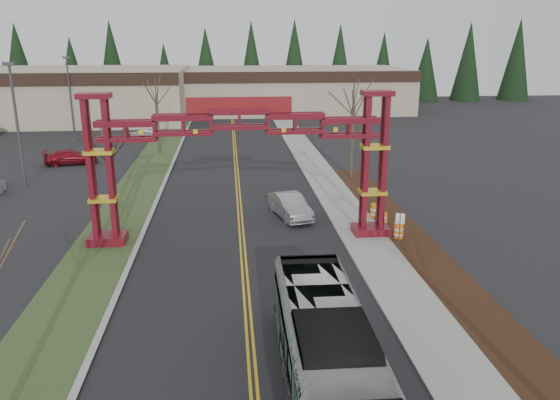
{
  "coord_description": "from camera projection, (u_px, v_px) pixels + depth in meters",
  "views": [
    {
      "loc": [
        -0.64,
        -13.3,
        11.78
      ],
      "look_at": [
        1.88,
        13.18,
        3.88
      ],
      "focal_mm": 35.0,
      "sensor_mm": 36.0,
      "label": 1
    }
  ],
  "objects": [
    {
      "name": "gateway_arch",
      "position": [
        240.0,
        143.0,
        31.58
      ],
      "size": [
        18.2,
        1.6,
        8.9
      ],
      "color": "#590B16",
      "rests_on": "ground"
    },
    {
      "name": "bare_tree_median_far",
      "position": [
        156.0,
        98.0,
        56.27
      ],
      "size": [
        3.02,
        3.02,
        7.9
      ],
      "color": "#382D26",
      "rests_on": "ground"
    },
    {
      "name": "curb_right",
      "position": [
        322.0,
        203.0,
        40.5
      ],
      "size": [
        0.3,
        110.0,
        0.15
      ],
      "primitive_type": "cube",
      "color": "#9E9E99",
      "rests_on": "ground"
    },
    {
      "name": "light_pole_far",
      "position": [
        69.0,
        89.0,
        70.29
      ],
      "size": [
        0.83,
        0.42,
        9.58
      ],
      "color": "#3F3F44",
      "rests_on": "ground"
    },
    {
      "name": "barrel_mid",
      "position": [
        383.0,
        219.0,
        35.62
      ],
      "size": [
        0.48,
        0.48,
        0.88
      ],
      "color": "orange",
      "rests_on": "ground"
    },
    {
      "name": "bare_tree_right_far",
      "position": [
        354.0,
        108.0,
        46.33
      ],
      "size": [
        3.22,
        3.22,
        8.3
      ],
      "color": "#382D26",
      "rests_on": "ground"
    },
    {
      "name": "silver_sedan",
      "position": [
        290.0,
        206.0,
        37.18
      ],
      "size": [
        2.82,
        5.14,
        1.6
      ],
      "primitive_type": "imported",
      "rotation": [
        0.0,
        0.0,
        0.24
      ],
      "color": "#A5A8AD",
      "rests_on": "ground"
    },
    {
      "name": "road",
      "position": [
        239.0,
        206.0,
        39.96
      ],
      "size": [
        12.0,
        110.0,
        0.02
      ],
      "primitive_type": "cube",
      "color": "black",
      "rests_on": "ground"
    },
    {
      "name": "parked_car_far_a",
      "position": [
        142.0,
        135.0,
        65.66
      ],
      "size": [
        3.94,
        1.72,
        1.26
      ],
      "primitive_type": "imported",
      "rotation": [
        0.0,
        0.0,
        4.61
      ],
      "color": "#B2B7BA",
      "rests_on": "ground"
    },
    {
      "name": "barrel_north",
      "position": [
        375.0,
        211.0,
        36.97
      ],
      "size": [
        0.56,
        0.56,
        1.04
      ],
      "color": "orange",
      "rests_on": "ground"
    },
    {
      "name": "lane_line_left",
      "position": [
        238.0,
        205.0,
        39.94
      ],
      "size": [
        0.12,
        100.0,
        0.01
      ],
      "primitive_type": "cube",
      "color": "gold",
      "rests_on": "road"
    },
    {
      "name": "conifer_treeline",
      "position": [
        232.0,
        68.0,
        102.08
      ],
      "size": [
        116.1,
        5.6,
        13.0
      ],
      "color": "black",
      "rests_on": "ground"
    },
    {
      "name": "retail_building_west",
      "position": [
        29.0,
        95.0,
        80.99
      ],
      "size": [
        46.0,
        22.3,
        7.5
      ],
      "color": "tan",
      "rests_on": "ground"
    },
    {
      "name": "parked_car_mid_a",
      "position": [
        71.0,
        157.0,
        52.96
      ],
      "size": [
        5.26,
        3.05,
        1.43
      ],
      "primitive_type": "imported",
      "rotation": [
        0.0,
        0.0,
        1.79
      ],
      "color": "maroon",
      "rests_on": "ground"
    },
    {
      "name": "retail_building_east",
      "position": [
        290.0,
        89.0,
        92.32
      ],
      "size": [
        38.0,
        20.3,
        7.0
      ],
      "color": "tan",
      "rests_on": "ground"
    },
    {
      "name": "curb_left",
      "position": [
        154.0,
        207.0,
        39.38
      ],
      "size": [
        0.3,
        110.0,
        0.15
      ],
      "primitive_type": "cube",
      "color": "#9E9E99",
      "rests_on": "ground"
    },
    {
      "name": "light_pole_near",
      "position": [
        16.0,
        117.0,
        43.31
      ],
      "size": [
        0.87,
        0.43,
        10.02
      ],
      "color": "#3F3F44",
      "rests_on": "ground"
    },
    {
      "name": "landscape_strip",
      "position": [
        456.0,
        289.0,
        26.55
      ],
      "size": [
        2.6,
        50.0,
        0.12
      ],
      "primitive_type": "cube",
      "color": "black",
      "rests_on": "ground"
    },
    {
      "name": "sidewalk_right",
      "position": [
        341.0,
        202.0,
        40.63
      ],
      "size": [
        2.6,
        110.0,
        0.14
      ],
      "primitive_type": "cube",
      "color": "gray",
      "rests_on": "ground"
    },
    {
      "name": "lane_line_right",
      "position": [
        241.0,
        205.0,
        39.97
      ],
      "size": [
        0.12,
        100.0,
        0.01
      ],
      "primitive_type": "cube",
      "color": "gold",
      "rests_on": "road"
    },
    {
      "name": "bare_tree_median_mid",
      "position": [
        108.0,
        159.0,
        33.11
      ],
      "size": [
        2.96,
        2.96,
        6.75
      ],
      "color": "#382D26",
      "rests_on": "ground"
    },
    {
      "name": "barrel_south",
      "position": [
        399.0,
        232.0,
        33.09
      ],
      "size": [
        0.57,
        0.57,
        1.05
      ],
      "color": "orange",
      "rests_on": "ground"
    },
    {
      "name": "street_sign",
      "position": [
        400.0,
        224.0,
        31.06
      ],
      "size": [
        0.5,
        0.21,
        2.26
      ],
      "color": "#3F3F44",
      "rests_on": "ground"
    },
    {
      "name": "transit_bus",
      "position": [
        327.0,
        356.0,
        18.13
      ],
      "size": [
        2.93,
        11.81,
        3.28
      ],
      "primitive_type": "imported",
      "rotation": [
        0.0,
        0.0,
        -0.02
      ],
      "color": "#B3B7BC",
      "rests_on": "ground"
    },
    {
      "name": "grass_median",
      "position": [
        128.0,
        208.0,
        39.23
      ],
      "size": [
        4.0,
        110.0,
        0.08
      ],
      "primitive_type": "cube",
      "color": "#334522",
      "rests_on": "ground"
    }
  ]
}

